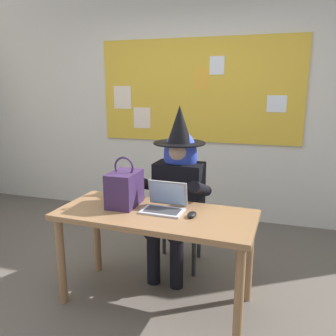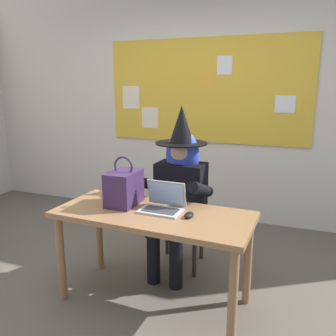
{
  "view_description": "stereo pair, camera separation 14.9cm",
  "coord_description": "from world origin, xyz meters",
  "px_view_note": "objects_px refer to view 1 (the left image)",
  "views": [
    {
      "loc": [
        0.89,
        -2.17,
        1.6
      ],
      "look_at": [
        0.12,
        0.32,
        0.98
      ],
      "focal_mm": 36.77,
      "sensor_mm": 36.0,
      "label": 1
    },
    {
      "loc": [
        1.04,
        -2.13,
        1.6
      ],
      "look_at": [
        0.12,
        0.32,
        0.98
      ],
      "focal_mm": 36.77,
      "sensor_mm": 36.0,
      "label": 2
    }
  ],
  "objects_px": {
    "chair_at_desk": "(180,211)",
    "laptop": "(165,204)",
    "desk_main": "(155,225)",
    "handbag": "(125,188)",
    "person_costumed": "(177,184)",
    "computer_mouse": "(192,215)"
  },
  "relations": [
    {
      "from": "person_costumed",
      "to": "handbag",
      "type": "xyz_separation_m",
      "value": [
        -0.28,
        -0.47,
        0.07
      ]
    },
    {
      "from": "person_costumed",
      "to": "handbag",
      "type": "height_order",
      "value": "person_costumed"
    },
    {
      "from": "desk_main",
      "to": "computer_mouse",
      "type": "height_order",
      "value": "computer_mouse"
    },
    {
      "from": "desk_main",
      "to": "person_costumed",
      "type": "height_order",
      "value": "person_costumed"
    },
    {
      "from": "chair_at_desk",
      "to": "laptop",
      "type": "distance_m",
      "value": 0.67
    },
    {
      "from": "computer_mouse",
      "to": "laptop",
      "type": "bearing_deg",
      "value": 166.14
    },
    {
      "from": "handbag",
      "to": "person_costumed",
      "type": "bearing_deg",
      "value": 59.45
    },
    {
      "from": "chair_at_desk",
      "to": "laptop",
      "type": "xyz_separation_m",
      "value": [
        0.05,
        -0.61,
        0.27
      ]
    },
    {
      "from": "desk_main",
      "to": "handbag",
      "type": "xyz_separation_m",
      "value": [
        -0.27,
        0.08,
        0.23
      ]
    },
    {
      "from": "handbag",
      "to": "desk_main",
      "type": "bearing_deg",
      "value": -16.2
    },
    {
      "from": "chair_at_desk",
      "to": "laptop",
      "type": "bearing_deg",
      "value": -0.31
    },
    {
      "from": "laptop",
      "to": "handbag",
      "type": "height_order",
      "value": "handbag"
    },
    {
      "from": "person_costumed",
      "to": "laptop",
      "type": "relative_size",
      "value": 4.68
    },
    {
      "from": "desk_main",
      "to": "chair_at_desk",
      "type": "distance_m",
      "value": 0.68
    },
    {
      "from": "person_costumed",
      "to": "laptop",
      "type": "distance_m",
      "value": 0.49
    },
    {
      "from": "chair_at_desk",
      "to": "handbag",
      "type": "bearing_deg",
      "value": -29.59
    },
    {
      "from": "person_costumed",
      "to": "computer_mouse",
      "type": "height_order",
      "value": "person_costumed"
    },
    {
      "from": "laptop",
      "to": "desk_main",
      "type": "bearing_deg",
      "value": -125.01
    },
    {
      "from": "desk_main",
      "to": "chair_at_desk",
      "type": "relative_size",
      "value": 1.64
    },
    {
      "from": "chair_at_desk",
      "to": "computer_mouse",
      "type": "distance_m",
      "value": 0.77
    },
    {
      "from": "chair_at_desk",
      "to": "computer_mouse",
      "type": "xyz_separation_m",
      "value": [
        0.27,
        -0.68,
        0.24
      ]
    },
    {
      "from": "desk_main",
      "to": "laptop",
      "type": "relative_size",
      "value": 4.69
    }
  ]
}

